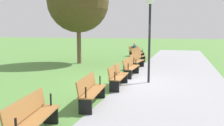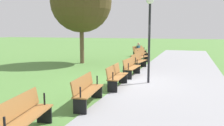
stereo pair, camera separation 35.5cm
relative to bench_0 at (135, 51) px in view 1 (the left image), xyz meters
The scene contains 13 objects.
ground_plane 11.06m from the bench_0, ahead, with size 120.00×120.00×0.00m, color #54843D.
path_paving 11.59m from the bench_0, 19.55° to the left, with size 36.59×4.42×0.01m, color #939399.
bench_0 is the anchor object (origin of this frame).
bench_1 2.46m from the bench_0, 15.65° to the left, with size 1.80×0.87×0.89m.
bench_2 4.92m from the bench_0, 13.69° to the left, with size 1.79×0.76×0.89m.
bench_3 7.38m from the bench_0, 11.74° to the left, with size 1.77×0.65×0.89m.
bench_4 9.82m from the bench_0, ahead, with size 1.75×0.53×0.89m.
bench_5 12.26m from the bench_0, ahead, with size 1.75×0.53×0.89m.
bench_6 14.68m from the bench_0, ahead, with size 1.77×0.65×0.89m.
bench_7 17.08m from the bench_0, ahead, with size 1.79×0.76×0.89m.
person_seated 0.31m from the bench_0, 14.78° to the left, with size 0.45×0.58×1.20m.
tree_2 7.68m from the bench_0, 24.36° to the right, with size 4.17×4.17×6.31m.
lamp_post 11.45m from the bench_0, 14.14° to the left, with size 0.32×0.32×3.69m.
Camera 1 is at (10.15, 2.35, 2.26)m, focal length 37.57 mm.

